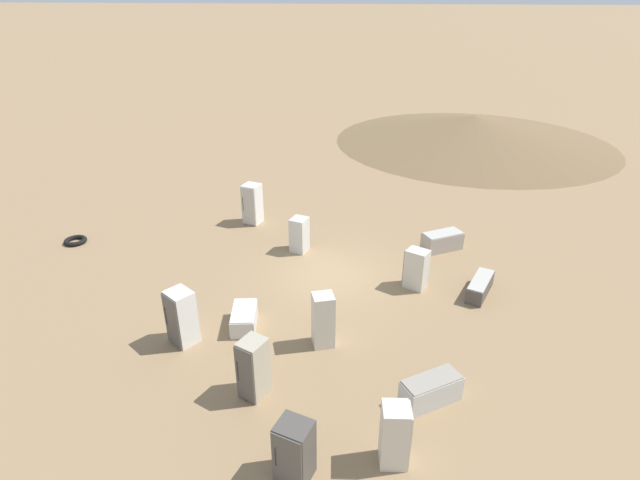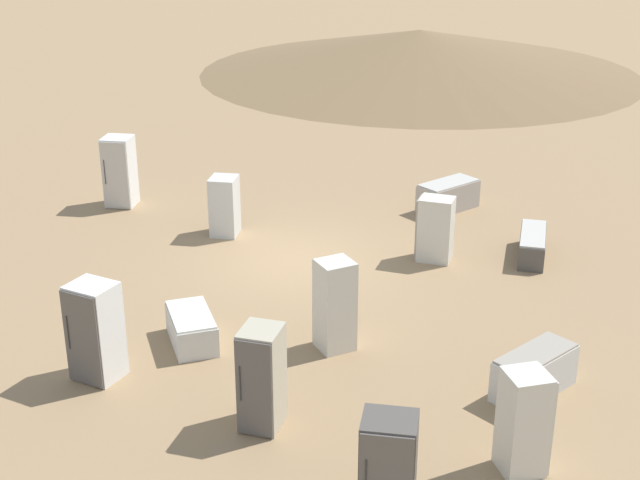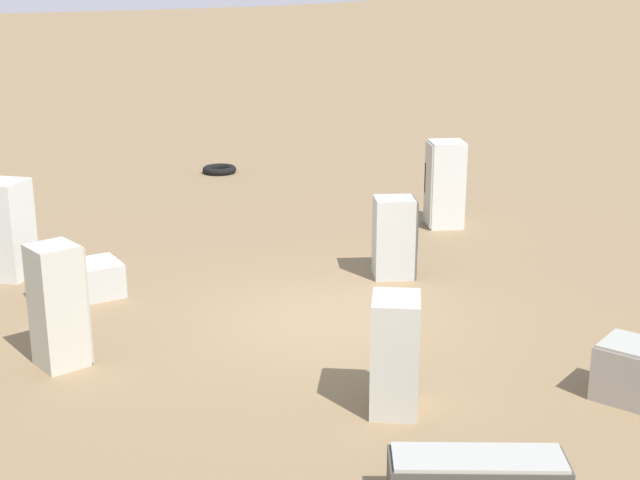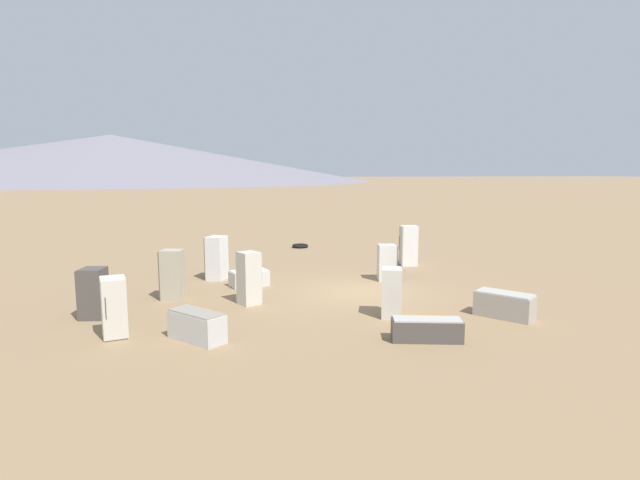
{
  "view_description": "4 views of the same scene",
  "coord_description": "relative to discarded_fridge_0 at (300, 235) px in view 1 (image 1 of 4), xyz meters",
  "views": [
    {
      "loc": [
        -15.98,
        -2.77,
        9.59
      ],
      "look_at": [
        1.49,
        0.7,
        0.73
      ],
      "focal_mm": 28.0,
      "sensor_mm": 36.0,
      "label": 1
    },
    {
      "loc": [
        -18.44,
        0.96,
        8.09
      ],
      "look_at": [
        -1.29,
        -0.44,
        1.04
      ],
      "focal_mm": 50.0,
      "sensor_mm": 36.0,
      "label": 2
    },
    {
      "loc": [
        -4.11,
        -12.41,
        5.19
      ],
      "look_at": [
        0.15,
        0.73,
        1.08
      ],
      "focal_mm": 50.0,
      "sensor_mm": 36.0,
      "label": 3
    },
    {
      "loc": [
        -6.28,
        -16.46,
        4.29
      ],
      "look_at": [
        -1.12,
        1.11,
        1.81
      ],
      "focal_mm": 28.0,
      "sensor_mm": 36.0,
      "label": 4
    }
  ],
  "objects": [
    {
      "name": "discarded_fridge_10",
      "position": [
        -6.54,
        2.08,
        0.15
      ],
      "size": [
        0.99,
        1.0,
        1.76
      ],
      "rotation": [
        0.0,
        0.0,
        1.01
      ],
      "color": "white",
      "rests_on": "ground_plane"
    },
    {
      "name": "discarded_fridge_4",
      "position": [
        -2.0,
        -7.0,
        -0.43
      ],
      "size": [
        1.88,
        1.11,
        0.59
      ],
      "rotation": [
        0.0,
        0.0,
        4.38
      ],
      "color": "#4C4742",
      "rests_on": "ground_plane"
    },
    {
      "name": "discarded_fridge_1",
      "position": [
        1.25,
        -5.75,
        -0.35
      ],
      "size": [
        1.53,
        1.78,
        0.76
      ],
      "rotation": [
        0.0,
        0.0,
        0.59
      ],
      "color": "#A89E93",
      "rests_on": "ground_plane"
    },
    {
      "name": "discarded_fridge_11",
      "position": [
        2.31,
        2.77,
        0.2
      ],
      "size": [
        0.89,
        0.86,
        1.85
      ],
      "rotation": [
        0.0,
        0.0,
        1.34
      ],
      "color": "white",
      "rests_on": "ground_plane"
    },
    {
      "name": "discarded_fridge_3",
      "position": [
        -5.83,
        -2.1,
        0.14
      ],
      "size": [
        0.82,
        0.8,
        1.73
      ],
      "rotation": [
        0.0,
        0.0,
        5.11
      ],
      "color": "beige",
      "rests_on": "ground_plane"
    },
    {
      "name": "discarded_fridge_5",
      "position": [
        -10.5,
        -2.37,
        0.03
      ],
      "size": [
        0.85,
        0.88,
        1.5
      ],
      "rotation": [
        0.0,
        0.0,
        1.32
      ],
      "color": "#4C4742",
      "rests_on": "ground_plane"
    },
    {
      "name": "scrap_tire",
      "position": [
        -1.19,
        9.57,
        -0.63
      ],
      "size": [
        0.92,
        0.92,
        0.19
      ],
      "color": "black",
      "rests_on": "ground_plane"
    },
    {
      "name": "discarded_fridge_2",
      "position": [
        -1.96,
        -4.74,
        0.02
      ],
      "size": [
        0.84,
        0.94,
        1.48
      ],
      "rotation": [
        0.0,
        0.0,
        5.87
      ],
      "color": "beige",
      "rests_on": "ground_plane"
    },
    {
      "name": "discarded_fridge_8",
      "position": [
        -7.66,
        -5.29,
        -0.34
      ],
      "size": [
        1.48,
        1.67,
        0.77
      ],
      "rotation": [
        0.0,
        0.0,
        3.79
      ],
      "color": "silver",
      "rests_on": "ground_plane"
    },
    {
      "name": "discarded_fridge_6",
      "position": [
        -8.25,
        -0.72,
        0.13
      ],
      "size": [
        0.89,
        0.81,
        1.7
      ],
      "rotation": [
        0.0,
        0.0,
        1.21
      ],
      "color": "#B2A88E",
      "rests_on": "ground_plane"
    },
    {
      "name": "ground_plane",
      "position": [
        -1.83,
        -1.62,
        -0.72
      ],
      "size": [
        1000.0,
        1000.0,
        0.0
      ],
      "primitive_type": "plane",
      "color": "#937551"
    },
    {
      "name": "discarded_fridge_9",
      "position": [
        -5.45,
        0.53,
        -0.42
      ],
      "size": [
        1.54,
        1.06,
        0.61
      ],
      "rotation": [
        0.0,
        0.0,
        1.81
      ],
      "color": "silver",
      "rests_on": "ground_plane"
    },
    {
      "name": "discarded_fridge_0",
      "position": [
        0.0,
        0.0,
        0.0
      ],
      "size": [
        0.85,
        0.77,
        1.45
      ],
      "rotation": [
        0.0,
        0.0,
        4.47
      ],
      "color": "silver",
      "rests_on": "ground_plane"
    },
    {
      "name": "dirt_mound",
      "position": [
        18.63,
        -8.22,
        0.21
      ],
      "size": [
        19.36,
        19.36,
        1.87
      ],
      "color": "brown",
      "rests_on": "ground_plane"
    },
    {
      "name": "discarded_fridge_7",
      "position": [
        -9.7,
        -4.46,
        0.08
      ],
      "size": [
        0.7,
        0.73,
        1.61
      ],
      "rotation": [
        0.0,
        0.0,
        3.31
      ],
      "color": "beige",
      "rests_on": "ground_plane"
    }
  ]
}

